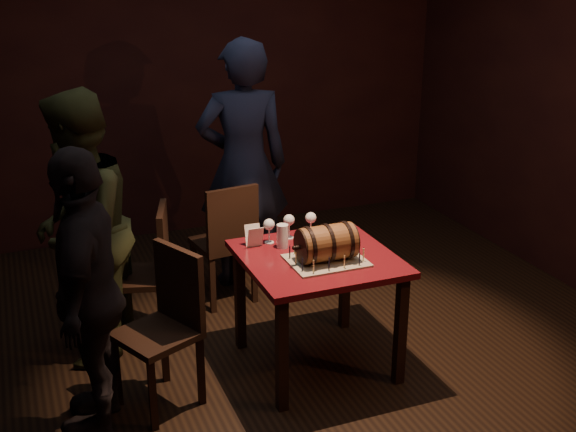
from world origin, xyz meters
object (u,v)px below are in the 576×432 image
Objects in this scene: wine_glass_mid at (289,221)px; person_back at (243,165)px; wine_glass_right at (311,219)px; pint_of_ale at (282,237)px; barrel_cake at (327,243)px; person_left_rear at (80,229)px; chair_left_front at (167,319)px; chair_left_rear at (150,267)px; person_left_front at (88,293)px; wine_glass_left at (269,226)px; pub_table at (317,272)px; chair_back at (227,238)px.

wine_glass_mid is 0.08× the size of person_back.
person_back is (-0.11, 1.04, 0.09)m from wine_glass_right.
wine_glass_mid is 1.07× the size of pint_of_ale.
barrel_cake is 0.23× the size of person_left_rear.
wine_glass_right is 1.15m from chair_left_front.
chair_left_rear is at bearing 85.94° from chair_left_front.
chair_left_front is 0.54× the size of person_left_rear.
chair_left_rear is 0.58× the size of person_left_front.
person_left_rear is (-0.37, 0.71, 0.34)m from chair_left_front.
wine_glass_left is 1.00× the size of wine_glass_mid.
person_back is at bearing 83.66° from pint_of_ale.
person_left_rear is at bearing 164.71° from wine_glass_mid.
chair_left_front is (-0.79, -0.23, -0.30)m from pint_of_ale.
barrel_cake is 1.53m from person_left_rear.
wine_glass_right is 1.45m from person_left_rear.
wine_glass_mid is 1.38m from person_left_front.
pint_of_ale is 0.16× the size of chair_left_front.
person_back reaches higher than person_left_front.
pub_table is at bearing 95.97° from barrel_cake.
person_back is (-0.03, 1.46, 0.09)m from barrel_cake.
barrel_cake reaches higher than wine_glass_mid.
wine_glass_mid is at bearing -25.36° from chair_left_rear.
chair_back is 1.27m from chair_left_front.
wine_glass_left is 1.08m from person_back.
wine_glass_left is 0.81m from chair_back.
person_back reaches higher than pub_table.
pub_table is 0.97× the size of chair_back.
chair_left_front is at bearing 49.73° from person_left_rear.
person_left_rear is 1.09× the size of person_left_front.
person_left_rear is (-0.42, -0.05, 0.34)m from chair_left_rear.
chair_left_rear reaches higher than wine_glass_right.
chair_left_front is at bearing -161.37° from wine_glass_right.
person_back is at bearing 36.07° from chair_left_rear.
chair_left_rear is (-0.90, 0.83, -0.35)m from barrel_cake.
chair_back is 0.58× the size of person_left_front.
person_left_front is (-1.21, -0.31, -0.03)m from pint_of_ale.
person_back reaches higher than wine_glass_mid.
barrel_cake is at bearing 100.22° from person_back.
chair_left_rear reaches higher than wine_glass_mid.
wine_glass_right is at bearing -22.63° from chair_left_rear.
wine_glass_left is at bearing 93.82° from person_left_rear.
wine_glass_left is 0.17× the size of chair_left_front.
person_back reaches higher than barrel_cake.
wine_glass_mid is 0.09× the size of person_left_rear.
chair_left_front is (-0.74, -0.33, -0.35)m from wine_glass_left.
barrel_cake is at bearing -62.17° from wine_glass_left.
person_back is (0.24, 0.32, 0.44)m from chair_back.
pub_table is 0.43m from wine_glass_left.
person_left_front is at bearing -179.66° from barrel_cake.
chair_back is (-0.06, 0.73, -0.35)m from wine_glass_left.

